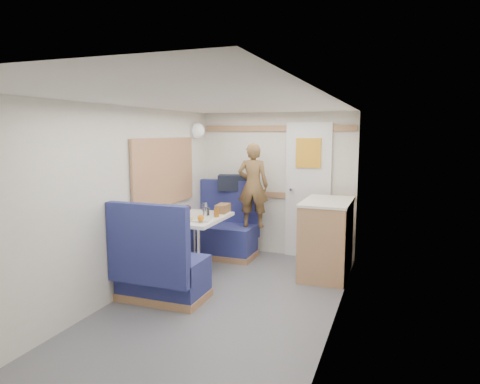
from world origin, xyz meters
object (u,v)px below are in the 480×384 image
at_px(tumbler_right, 207,212).
at_px(wine_glass, 188,209).
at_px(bread_loaf, 223,208).
at_px(cheese_block, 189,218).
at_px(bench_near, 160,273).
at_px(person, 253,185).
at_px(beer_glass, 217,213).
at_px(tumbler_left, 172,215).
at_px(duffel_bag, 235,183).
at_px(galley_counter, 326,237).
at_px(salt_grinder, 188,213).
at_px(orange_fruit, 201,218).
at_px(pepper_grinder, 205,211).
at_px(dome_light, 197,131).
at_px(bench_far, 224,235).
at_px(dinette_table, 197,229).
at_px(tray, 201,219).
at_px(tumbler_mid, 204,207).

bearing_deg(tumbler_right, wine_glass, -126.90).
bearing_deg(bread_loaf, tumbler_right, -102.93).
xyz_separation_m(cheese_block, tumbler_right, (0.08, 0.30, 0.02)).
distance_m(bench_near, person, 1.91).
relative_size(beer_glass, bread_loaf, 0.39).
distance_m(tumbler_left, beer_glass, 0.53).
bearing_deg(person, duffel_bag, -44.76).
relative_size(tumbler_right, beer_glass, 1.13).
relative_size(bench_near, tumbler_left, 9.75).
distance_m(galley_counter, salt_grinder, 1.70).
xyz_separation_m(bench_near, duffel_bag, (0.06, 1.98, 0.71)).
relative_size(orange_fruit, beer_glass, 0.75).
height_order(pepper_grinder, salt_grinder, pepper_grinder).
xyz_separation_m(dome_light, beer_glass, (0.61, -0.77, -0.98)).
xyz_separation_m(pepper_grinder, salt_grinder, (-0.15, -0.16, -0.01)).
bearing_deg(bench_far, dinette_table, -90.00).
bearing_deg(tumbler_right, cheese_block, -104.62).
relative_size(tray, beer_glass, 3.35).
xyz_separation_m(dinette_table, tumbler_mid, (-0.07, 0.38, 0.21)).
bearing_deg(dinette_table, salt_grinder, -152.42).
relative_size(bench_near, pepper_grinder, 9.90).
bearing_deg(bench_far, bench_near, -90.00).
distance_m(galley_counter, tray, 1.54).
distance_m(tumbler_mid, salt_grinder, 0.43).
relative_size(wine_glass, tumbler_right, 1.48).
xyz_separation_m(galley_counter, tumbler_right, (-1.36, -0.50, 0.31)).
relative_size(duffel_bag, salt_grinder, 4.94).
bearing_deg(dinette_table, tray, -48.58).
bearing_deg(dome_light, salt_grinder, -71.81).
height_order(bench_far, salt_grinder, bench_far).
distance_m(person, salt_grinder, 1.07).
xyz_separation_m(wine_glass, tumbler_right, (0.15, 0.20, -0.07)).
xyz_separation_m(person, bread_loaf, (-0.24, -0.48, -0.25)).
relative_size(orange_fruit, wine_glass, 0.45).
distance_m(person, tumbler_right, 0.90).
height_order(person, cheese_block, person).
height_order(person, wine_glass, person).
distance_m(person, bread_loaf, 0.59).
height_order(cheese_block, bread_loaf, bread_loaf).
bearing_deg(pepper_grinder, bread_loaf, 63.52).
bearing_deg(bench_far, beer_glass, -73.97).
relative_size(bench_far, duffel_bag, 2.26).
height_order(bench_near, tumbler_left, bench_near).
distance_m(dinette_table, wine_glass, 0.32).
height_order(person, beer_glass, person).
bearing_deg(dinette_table, beer_glass, 19.90).
height_order(orange_fruit, tumbler_right, tumbler_right).
height_order(tray, pepper_grinder, pepper_grinder).
bearing_deg(cheese_block, galley_counter, 29.24).
bearing_deg(tray, orange_fruit, -63.90).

